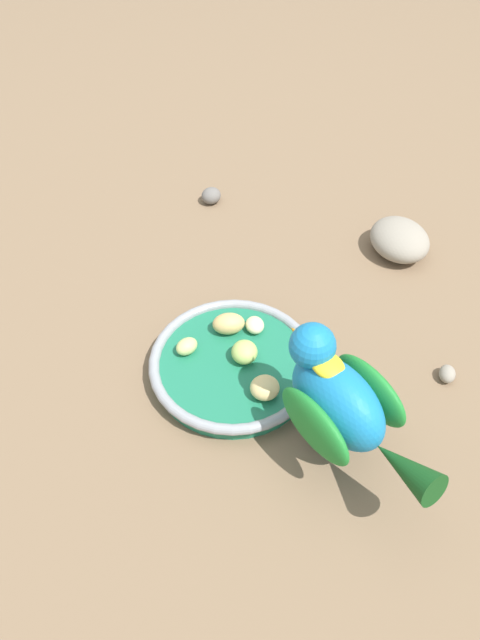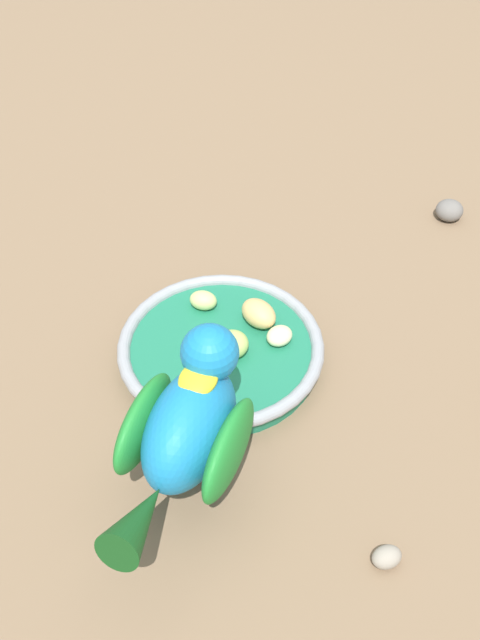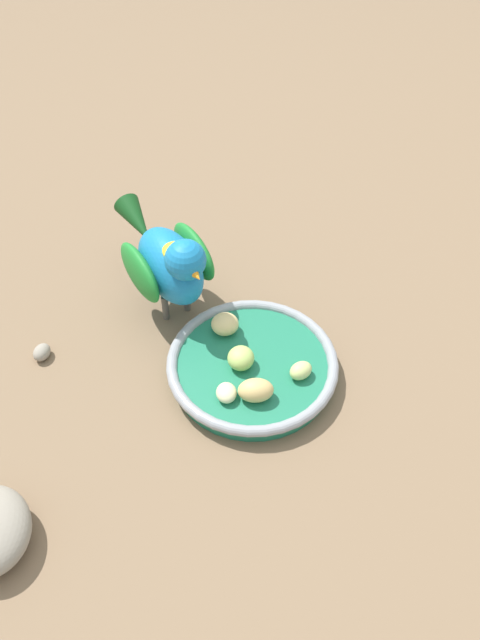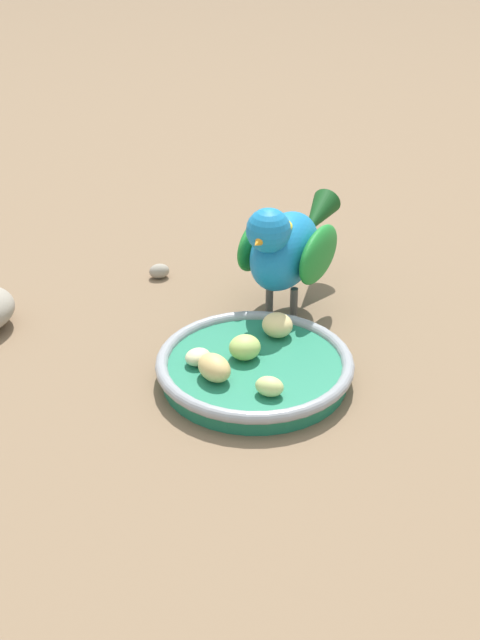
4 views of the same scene
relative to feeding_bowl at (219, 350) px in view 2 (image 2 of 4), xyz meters
name	(u,v)px [view 2 (image 2 of 4)]	position (x,y,z in m)	size (l,w,h in m)	color
ground_plane	(235,345)	(0.02, 0.00, -0.01)	(4.00, 4.00, 0.00)	#7A6047
feeding_bowl	(219,350)	(0.00, 0.00, 0.00)	(0.19, 0.19, 0.03)	#1E7251
apple_piece_0	(203,300)	(0.03, 0.04, 0.02)	(0.03, 0.02, 0.02)	#C6D17A
apple_piece_1	(232,344)	(0.00, -0.02, 0.02)	(0.03, 0.03, 0.02)	#B2CC66
apple_piece_2	(259,314)	(0.05, -0.01, 0.02)	(0.04, 0.03, 0.02)	tan
apple_piece_3	(198,383)	(-0.06, -0.02, 0.02)	(0.03, 0.03, 0.02)	#E5C67F
apple_piece_4	(279,336)	(0.04, -0.04, 0.01)	(0.03, 0.02, 0.02)	beige
parrot	(188,428)	(-0.13, -0.06, 0.07)	(0.20, 0.11, 0.14)	#59544C
pebble_0	(449,210)	(0.32, -0.09, 0.00)	(0.03, 0.03, 0.02)	slate
pebble_1	(387,557)	(-0.10, -0.23, -0.01)	(0.02, 0.02, 0.02)	gray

